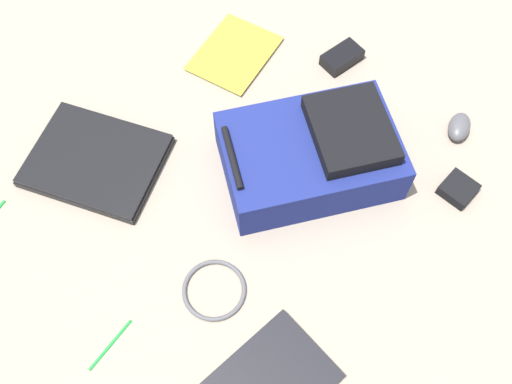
% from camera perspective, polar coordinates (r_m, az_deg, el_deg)
% --- Properties ---
extents(ground_plane, '(3.47, 3.47, 0.00)m').
position_cam_1_polar(ground_plane, '(1.48, -0.52, 0.31)').
color(ground_plane, gray).
extents(backpack, '(0.49, 0.51, 0.17)m').
position_cam_1_polar(backpack, '(1.45, 5.58, 3.71)').
color(backpack, navy).
rests_on(backpack, ground_plane).
extents(laptop, '(0.39, 0.35, 0.03)m').
position_cam_1_polar(laptop, '(1.55, -15.31, 2.98)').
color(laptop, black).
rests_on(laptop, ground_plane).
extents(book_blue, '(0.21, 0.26, 0.01)m').
position_cam_1_polar(book_blue, '(1.72, -2.11, 13.26)').
color(book_blue, silver).
rests_on(book_blue, ground_plane).
extents(computer_mouse, '(0.08, 0.10, 0.04)m').
position_cam_1_polar(computer_mouse, '(1.64, 19.15, 6.00)').
color(computer_mouse, '#4C4C51').
rests_on(computer_mouse, ground_plane).
extents(cable_coil, '(0.15, 0.15, 0.01)m').
position_cam_1_polar(cable_coil, '(1.37, -4.08, -9.48)').
color(cable_coil, '#4C4C51').
rests_on(cable_coil, ground_plane).
extents(power_brick, '(0.09, 0.13, 0.04)m').
position_cam_1_polar(power_brick, '(1.72, 8.35, 12.81)').
color(power_brick, black).
rests_on(power_brick, ground_plane).
extents(pen_blue, '(0.01, 0.14, 0.01)m').
position_cam_1_polar(pen_blue, '(1.37, -13.98, -14.19)').
color(pen_blue, '#198C33').
rests_on(pen_blue, ground_plane).
extents(earbud_pouch, '(0.09, 0.09, 0.03)m').
position_cam_1_polar(earbud_pouch, '(1.54, 19.06, 0.26)').
color(earbud_pouch, black).
rests_on(earbud_pouch, ground_plane).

